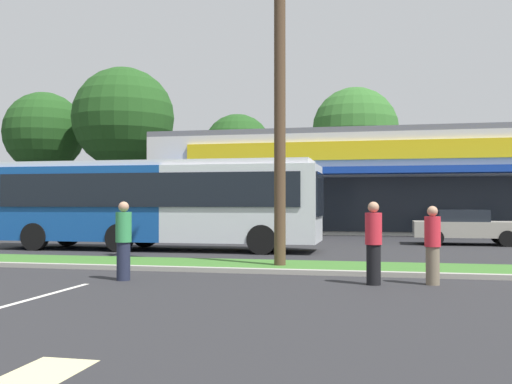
{
  "coord_description": "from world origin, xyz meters",
  "views": [
    {
      "loc": [
        6.83,
        -1.62,
        1.76
      ],
      "look_at": [
        2.54,
        18.1,
        2.1
      ],
      "focal_mm": 41.86,
      "sensor_mm": 36.0,
      "label": 1
    }
  ],
  "objects_px": {
    "car_3": "(467,227)",
    "car_1": "(108,223)",
    "city_bus": "(156,202)",
    "utility_pole": "(275,44)",
    "pedestrian_mid": "(374,243)",
    "pedestrian_near_bench": "(433,245)",
    "pedestrian_by_pole": "(124,241)",
    "car_4": "(254,225)"
  },
  "relations": [
    {
      "from": "car_3",
      "to": "car_4",
      "type": "xyz_separation_m",
      "value": [
        -9.09,
        0.37,
        0.0
      ]
    },
    {
      "from": "utility_pole",
      "to": "car_4",
      "type": "bearing_deg",
      "value": 105.23
    },
    {
      "from": "car_4",
      "to": "pedestrian_by_pole",
      "type": "distance_m",
      "value": 13.82
    },
    {
      "from": "car_4",
      "to": "pedestrian_mid",
      "type": "relative_size",
      "value": 2.44
    },
    {
      "from": "utility_pole",
      "to": "pedestrian_by_pole",
      "type": "relative_size",
      "value": 6.26
    },
    {
      "from": "pedestrian_by_pole",
      "to": "utility_pole",
      "type": "bearing_deg",
      "value": -166.12
    },
    {
      "from": "car_1",
      "to": "city_bus",
      "type": "bearing_deg",
      "value": 130.53
    },
    {
      "from": "car_1",
      "to": "pedestrian_mid",
      "type": "bearing_deg",
      "value": 133.83
    },
    {
      "from": "utility_pole",
      "to": "city_bus",
      "type": "bearing_deg",
      "value": 135.27
    },
    {
      "from": "city_bus",
      "to": "utility_pole",
      "type": "bearing_deg",
      "value": -45.29
    },
    {
      "from": "pedestrian_near_bench",
      "to": "pedestrian_by_pole",
      "type": "xyz_separation_m",
      "value": [
        -6.74,
        -0.71,
        0.05
      ]
    },
    {
      "from": "pedestrian_by_pole",
      "to": "car_4",
      "type": "bearing_deg",
      "value": -119.79
    },
    {
      "from": "pedestrian_near_bench",
      "to": "car_4",
      "type": "bearing_deg",
      "value": 26.3
    },
    {
      "from": "city_bus",
      "to": "pedestrian_mid",
      "type": "height_order",
      "value": "city_bus"
    },
    {
      "from": "utility_pole",
      "to": "car_1",
      "type": "relative_size",
      "value": 2.52
    },
    {
      "from": "pedestrian_mid",
      "to": "car_1",
      "type": "bearing_deg",
      "value": -179.39
    },
    {
      "from": "car_3",
      "to": "pedestrian_mid",
      "type": "bearing_deg",
      "value": -105.2
    },
    {
      "from": "car_4",
      "to": "pedestrian_near_bench",
      "type": "height_order",
      "value": "pedestrian_near_bench"
    },
    {
      "from": "car_1",
      "to": "car_4",
      "type": "distance_m",
      "value": 7.03
    },
    {
      "from": "car_4",
      "to": "pedestrian_near_bench",
      "type": "xyz_separation_m",
      "value": [
        6.79,
        -13.11,
        0.1
      ]
    },
    {
      "from": "car_4",
      "to": "pedestrian_by_pole",
      "type": "height_order",
      "value": "pedestrian_by_pole"
    },
    {
      "from": "utility_pole",
      "to": "pedestrian_near_bench",
      "type": "relative_size",
      "value": 6.62
    },
    {
      "from": "car_3",
      "to": "utility_pole",
      "type": "bearing_deg",
      "value": -119.89
    },
    {
      "from": "car_4",
      "to": "pedestrian_mid",
      "type": "height_order",
      "value": "pedestrian_mid"
    },
    {
      "from": "car_1",
      "to": "car_4",
      "type": "relative_size",
      "value": 1.02
    },
    {
      "from": "car_3",
      "to": "pedestrian_near_bench",
      "type": "xyz_separation_m",
      "value": [
        -2.3,
        -12.74,
        0.1
      ]
    },
    {
      "from": "city_bus",
      "to": "car_1",
      "type": "bearing_deg",
      "value": 129.98
    },
    {
      "from": "car_4",
      "to": "pedestrian_near_bench",
      "type": "distance_m",
      "value": 14.76
    },
    {
      "from": "pedestrian_mid",
      "to": "utility_pole",
      "type": "bearing_deg",
      "value": -175.96
    },
    {
      "from": "car_1",
      "to": "pedestrian_near_bench",
      "type": "relative_size",
      "value": 2.62
    },
    {
      "from": "car_1",
      "to": "car_4",
      "type": "height_order",
      "value": "car_1"
    },
    {
      "from": "car_3",
      "to": "car_1",
      "type": "bearing_deg",
      "value": 179.58
    },
    {
      "from": "car_1",
      "to": "car_3",
      "type": "distance_m",
      "value": 16.12
    },
    {
      "from": "pedestrian_near_bench",
      "to": "city_bus",
      "type": "bearing_deg",
      "value": 49.8
    },
    {
      "from": "car_1",
      "to": "car_3",
      "type": "xyz_separation_m",
      "value": [
        16.11,
        -0.12,
        -0.02
      ]
    },
    {
      "from": "pedestrian_near_bench",
      "to": "pedestrian_by_pole",
      "type": "distance_m",
      "value": 6.78
    },
    {
      "from": "car_3",
      "to": "pedestrian_by_pole",
      "type": "xyz_separation_m",
      "value": [
        -9.04,
        -13.44,
        0.14
      ]
    },
    {
      "from": "pedestrian_by_pole",
      "to": "pedestrian_mid",
      "type": "xyz_separation_m",
      "value": [
        5.51,
        0.45,
        -0.0
      ]
    },
    {
      "from": "car_4",
      "to": "pedestrian_mid",
      "type": "bearing_deg",
      "value": 112.6
    },
    {
      "from": "city_bus",
      "to": "pedestrian_mid",
      "type": "distance_m",
      "value": 11.21
    },
    {
      "from": "utility_pole",
      "to": "pedestrian_by_pole",
      "type": "height_order",
      "value": "utility_pole"
    },
    {
      "from": "pedestrian_by_pole",
      "to": "pedestrian_mid",
      "type": "bearing_deg",
      "value": 154.68
    }
  ]
}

